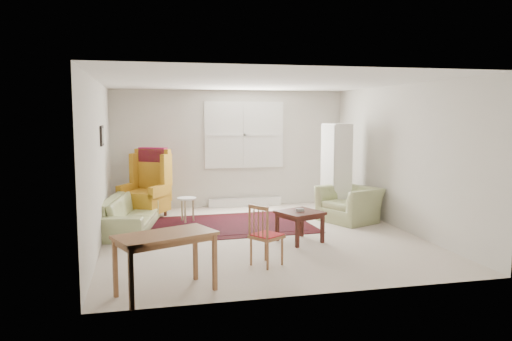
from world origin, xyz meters
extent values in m
cube|color=beige|center=(0.00, 0.00, 0.00)|extent=(5.00, 5.50, 0.01)
cube|color=white|center=(0.00, 0.00, 2.50)|extent=(5.00, 5.50, 0.01)
cube|color=beige|center=(0.00, 2.75, 1.25)|extent=(5.00, 0.04, 2.50)
cube|color=beige|center=(0.00, -2.75, 1.25)|extent=(5.00, 0.04, 2.50)
cube|color=beige|center=(-2.50, 0.00, 1.25)|extent=(0.04, 5.50, 2.50)
cube|color=beige|center=(2.50, 0.00, 1.25)|extent=(0.04, 5.50, 2.50)
cube|color=white|center=(0.30, 2.73, 1.55)|extent=(1.72, 0.06, 1.42)
cube|color=white|center=(0.30, 2.73, 1.55)|extent=(1.60, 0.02, 1.30)
cube|color=silver|center=(0.30, 2.67, 0.09)|extent=(1.60, 0.12, 0.18)
cube|color=black|center=(-2.48, 0.50, 1.65)|extent=(0.03, 0.42, 0.32)
cube|color=tan|center=(-2.46, 0.50, 1.65)|extent=(0.01, 0.34, 0.24)
imported|color=tan|center=(-2.10, 0.91, 0.39)|extent=(1.11, 2.06, 0.79)
imported|color=tan|center=(1.88, 0.71, 0.39)|extent=(1.20, 1.27, 0.78)
camera|label=1|loc=(-1.87, -7.81, 1.99)|focal=35.00mm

